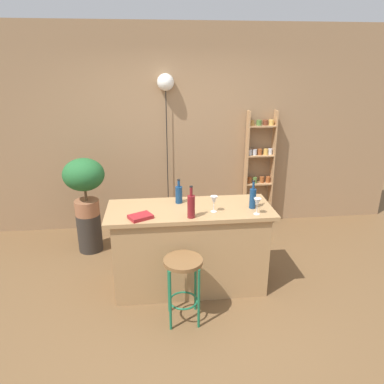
% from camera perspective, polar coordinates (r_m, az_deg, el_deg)
% --- Properties ---
extents(ground, '(12.00, 12.00, 0.00)m').
position_cam_1_polar(ground, '(3.85, 0.16, -16.87)').
color(ground, brown).
extents(back_wall, '(6.40, 0.10, 2.80)m').
position_cam_1_polar(back_wall, '(5.11, -2.31, 9.67)').
color(back_wall, '#997551').
rests_on(back_wall, ground).
extents(kitchen_counter, '(1.68, 0.66, 0.91)m').
position_cam_1_polar(kitchen_counter, '(3.85, -0.34, -8.75)').
color(kitchen_counter, '#A87F51').
rests_on(kitchen_counter, ground).
extents(bar_stool, '(0.36, 0.36, 0.64)m').
position_cam_1_polar(bar_stool, '(3.36, -1.40, -12.96)').
color(bar_stool, '#196642').
rests_on(bar_stool, ground).
extents(spice_shelf, '(0.41, 0.15, 1.68)m').
position_cam_1_polar(spice_shelf, '(5.30, 10.55, 3.76)').
color(spice_shelf, tan).
rests_on(spice_shelf, ground).
extents(plant_stool, '(0.30, 0.30, 0.50)m').
position_cam_1_polar(plant_stool, '(4.83, -15.87, -6.13)').
color(plant_stool, '#2D2823').
rests_on(plant_stool, ground).
extents(potted_plant, '(0.50, 0.45, 0.73)m').
position_cam_1_polar(potted_plant, '(4.58, -16.69, 1.83)').
color(potted_plant, '#935B3D').
rests_on(potted_plant, plant_stool).
extents(bottle_spirits_clear, '(0.07, 0.07, 0.32)m').
position_cam_1_polar(bottle_spirits_clear, '(3.40, -0.13, -2.18)').
color(bottle_spirits_clear, maroon).
rests_on(bottle_spirits_clear, kitchen_counter).
extents(bottle_olive_oil, '(0.07, 0.07, 0.26)m').
position_cam_1_polar(bottle_olive_oil, '(3.76, -2.09, -0.32)').
color(bottle_olive_oil, navy).
rests_on(bottle_olive_oil, kitchen_counter).
extents(bottle_soda_blue, '(0.07, 0.07, 0.29)m').
position_cam_1_polar(bottle_soda_blue, '(3.68, 9.58, -0.89)').
color(bottle_soda_blue, navy).
rests_on(bottle_soda_blue, kitchen_counter).
extents(wine_glass_left, '(0.07, 0.07, 0.16)m').
position_cam_1_polar(wine_glass_left, '(3.54, 3.48, -1.38)').
color(wine_glass_left, silver).
rests_on(wine_glass_left, kitchen_counter).
extents(wine_glass_center, '(0.07, 0.07, 0.16)m').
position_cam_1_polar(wine_glass_center, '(3.53, 10.29, -1.71)').
color(wine_glass_center, silver).
rests_on(wine_glass_center, kitchen_counter).
extents(cookbook, '(0.26, 0.23, 0.03)m').
position_cam_1_polar(cookbook, '(3.45, -8.14, -3.89)').
color(cookbook, maroon).
rests_on(cookbook, kitchen_counter).
extents(pendant_globe_light, '(0.22, 0.22, 2.17)m').
position_cam_1_polar(pendant_globe_light, '(4.92, -4.20, 16.63)').
color(pendant_globe_light, black).
rests_on(pendant_globe_light, ground).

